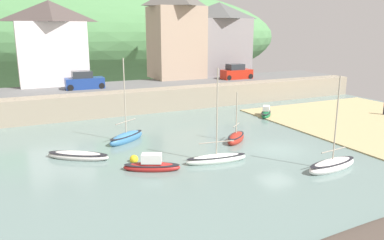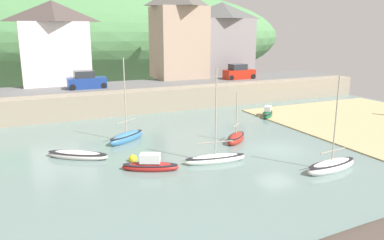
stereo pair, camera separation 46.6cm
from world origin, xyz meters
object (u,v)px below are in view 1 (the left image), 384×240
at_px(parked_car_by_wall, 236,73).
at_px(waterfront_building_right, 219,39).
at_px(waterfront_building_centre, 176,32).
at_px(sailboat_far_left, 266,113).
at_px(rowboat_small_beached, 78,156).
at_px(parked_car_near_slipway, 84,81).
at_px(sailboat_blue_trim, 126,137).
at_px(mooring_buoy, 134,159).
at_px(dinghy_open_wooden, 152,166).
at_px(fishing_boat_green, 216,158).
at_px(waterfront_building_left, 52,43).
at_px(sailboat_nearest_shore, 332,165).
at_px(motorboat_with_cabin, 236,138).

bearing_deg(parked_car_by_wall, waterfront_building_right, 91.45).
bearing_deg(waterfront_building_centre, sailboat_far_left, -78.43).
height_order(rowboat_small_beached, parked_car_near_slipway, parked_car_near_slipway).
bearing_deg(sailboat_blue_trim, mooring_buoy, -133.79).
height_order(dinghy_open_wooden, fishing_boat_green, fishing_boat_green).
xyz_separation_m(waterfront_building_left, waterfront_building_centre, (15.57, 0.00, 1.13)).
bearing_deg(waterfront_building_right, sailboat_nearest_shore, -105.79).
relative_size(waterfront_building_left, rowboat_small_beached, 2.19).
bearing_deg(sailboat_far_left, rowboat_small_beached, 146.15).
xyz_separation_m(rowboat_small_beached, fishing_boat_green, (8.36, -4.83, 0.07)).
height_order(waterfront_building_left, sailboat_blue_trim, waterfront_building_left).
relative_size(sailboat_blue_trim, parked_car_near_slipway, 1.66).
relative_size(waterfront_building_left, parked_car_near_slipway, 2.30).
bearing_deg(parked_car_near_slipway, motorboat_with_cabin, -62.24).
height_order(sailboat_blue_trim, mooring_buoy, sailboat_blue_trim).
bearing_deg(parked_car_by_wall, dinghy_open_wooden, -133.86).
distance_m(waterfront_building_centre, sailboat_nearest_shore, 31.21).
bearing_deg(motorboat_with_cabin, parked_car_by_wall, 17.26).
distance_m(waterfront_building_centre, sailboat_far_left, 18.01).
bearing_deg(fishing_boat_green, motorboat_with_cabin, 51.42).
height_order(waterfront_building_centre, motorboat_with_cabin, waterfront_building_centre).
relative_size(waterfront_building_centre, sailboat_nearest_shore, 1.88).
relative_size(dinghy_open_wooden, parked_car_near_slipway, 0.90).
height_order(waterfront_building_left, sailboat_far_left, waterfront_building_left).
bearing_deg(sailboat_nearest_shore, parked_car_by_wall, 64.72).
bearing_deg(sailboat_far_left, sailboat_blue_trim, 140.99).
relative_size(rowboat_small_beached, sailboat_far_left, 1.51).
xyz_separation_m(waterfront_building_right, sailboat_far_left, (-3.18, -15.77, -7.13)).
height_order(waterfront_building_left, sailboat_nearest_shore, waterfront_building_left).
distance_m(rowboat_small_beached, fishing_boat_green, 9.65).
bearing_deg(waterfront_building_centre, rowboat_small_beached, -128.41).
relative_size(fishing_boat_green, parked_car_by_wall, 1.59).
bearing_deg(waterfront_building_left, fishing_boat_green, -73.85).
bearing_deg(waterfront_building_centre, sailboat_blue_trim, -123.93).
bearing_deg(rowboat_small_beached, waterfront_building_centre, 87.06).
xyz_separation_m(waterfront_building_right, rowboat_small_beached, (-22.91, -20.82, -7.23)).
height_order(waterfront_building_left, mooring_buoy, waterfront_building_left).
bearing_deg(sailboat_far_left, mooring_buoy, 155.94).
xyz_separation_m(waterfront_building_right, parked_car_near_slipway, (-19.38, -4.50, -4.24)).
bearing_deg(rowboat_small_beached, dinghy_open_wooden, -12.32).
xyz_separation_m(waterfront_building_centre, fishing_boat_green, (-8.15, -25.65, -8.12)).
distance_m(dinghy_open_wooden, fishing_boat_green, 4.48).
bearing_deg(sailboat_far_left, waterfront_building_centre, 53.36).
xyz_separation_m(sailboat_far_left, mooring_buoy, (-16.39, -7.35, -0.14)).
bearing_deg(waterfront_building_centre, dinghy_open_wooden, -116.62).
bearing_deg(dinghy_open_wooden, waterfront_building_right, 78.86).
bearing_deg(waterfront_building_right, mooring_buoy, -130.25).
bearing_deg(parked_car_near_slipway, fishing_boat_green, -75.44).
distance_m(motorboat_with_cabin, mooring_buoy, 8.85).
bearing_deg(motorboat_with_cabin, waterfront_building_left, 76.09).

